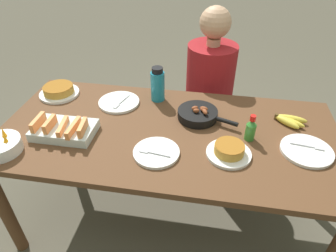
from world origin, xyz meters
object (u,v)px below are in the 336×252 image
object	(u,v)px
frittata_plate_side	(59,91)
empty_plate_near_front	(156,152)
hot_sauce_bottle	(251,130)
empty_plate_far_right	(307,151)
fruit_bowl_mango	(0,146)
skillet	(198,114)
frittata_plate_center	(229,151)
melon_tray	(64,129)
water_bottle	(158,85)
person_figure	(208,104)
empty_plate_far_left	(119,102)
banana_bunch	(289,120)

from	to	relation	value
frittata_plate_side	empty_plate_near_front	bearing A→B (deg)	-32.02
hot_sauce_bottle	empty_plate_far_right	bearing A→B (deg)	-10.75
fruit_bowl_mango	skillet	bearing A→B (deg)	25.63
frittata_plate_center	fruit_bowl_mango	world-z (taller)	fruit_bowl_mango
melon_tray	water_bottle	distance (m)	0.61
empty_plate_far_right	person_figure	xyz separation A→B (m)	(-0.51, 0.75, -0.24)
melon_tray	empty_plate_near_front	xyz separation A→B (m)	(0.51, -0.07, -0.03)
melon_tray	hot_sauce_bottle	world-z (taller)	hot_sauce_bottle
empty_plate_far_right	empty_plate_near_front	bearing A→B (deg)	-169.23
empty_plate_near_front	water_bottle	distance (m)	0.52
empty_plate_near_front	person_figure	distance (m)	0.94
frittata_plate_side	empty_plate_far_left	distance (m)	0.41
melon_tray	water_bottle	xyz separation A→B (m)	(0.42, 0.44, 0.07)
banana_bunch	frittata_plate_center	world-z (taller)	frittata_plate_center
banana_bunch	water_bottle	distance (m)	0.79
frittata_plate_center	person_figure	world-z (taller)	person_figure
fruit_bowl_mango	hot_sauce_bottle	size ratio (longest dim) A/B	1.37
melon_tray	empty_plate_far_left	xyz separation A→B (m)	(0.19, 0.35, -0.03)
empty_plate_far_right	person_figure	world-z (taller)	person_figure
skillet	water_bottle	xyz separation A→B (m)	(-0.27, 0.17, 0.07)
empty_plate_far_left	fruit_bowl_mango	distance (m)	0.69
empty_plate_far_left	empty_plate_near_front	bearing A→B (deg)	-52.64
empty_plate_near_front	empty_plate_far_right	distance (m)	0.74
empty_plate_near_front	water_bottle	world-z (taller)	water_bottle
fruit_bowl_mango	person_figure	size ratio (longest dim) A/B	0.16
hot_sauce_bottle	person_figure	bearing A→B (deg)	108.97
melon_tray	frittata_plate_side	world-z (taller)	melon_tray
skillet	frittata_plate_side	distance (m)	0.92
melon_tray	skillet	xyz separation A→B (m)	(0.69, 0.27, -0.01)
empty_plate_far_left	water_bottle	size ratio (longest dim) A/B	1.15
banana_bunch	frittata_plate_center	distance (m)	0.46
hot_sauce_bottle	frittata_plate_side	bearing A→B (deg)	167.37
skillet	frittata_plate_side	bearing A→B (deg)	-167.31
empty_plate_far_left	empty_plate_far_right	xyz separation A→B (m)	(1.05, -0.28, -0.00)
fruit_bowl_mango	hot_sauce_bottle	bearing A→B (deg)	13.93
melon_tray	hot_sauce_bottle	xyz separation A→B (m)	(0.97, 0.12, 0.03)
melon_tray	fruit_bowl_mango	bearing A→B (deg)	-144.03
skillet	frittata_plate_center	world-z (taller)	skillet
skillet	empty_plate_far_left	world-z (taller)	skillet
frittata_plate_center	empty_plate_near_front	size ratio (longest dim) A/B	0.96
banana_bunch	melon_tray	size ratio (longest dim) A/B	0.58
frittata_plate_side	water_bottle	size ratio (longest dim) A/B	1.15
fruit_bowl_mango	water_bottle	xyz separation A→B (m)	(0.67, 0.62, 0.07)
empty_plate_near_front	water_bottle	xyz separation A→B (m)	(-0.09, 0.51, 0.09)
skillet	fruit_bowl_mango	distance (m)	1.04
empty_plate_near_front	fruit_bowl_mango	distance (m)	0.77
banana_bunch	empty_plate_near_front	distance (m)	0.78
person_figure	frittata_plate_center	bearing A→B (deg)	-80.89
fruit_bowl_mango	banana_bunch	bearing A→B (deg)	18.63
banana_bunch	fruit_bowl_mango	xyz separation A→B (m)	(-1.44, -0.49, 0.02)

